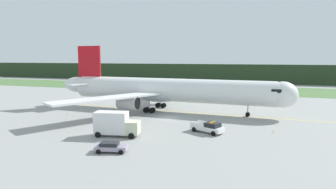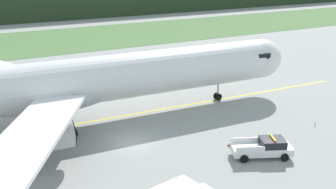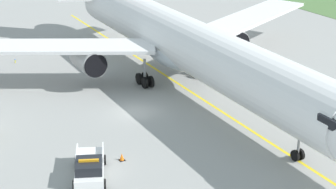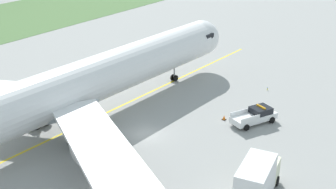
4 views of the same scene
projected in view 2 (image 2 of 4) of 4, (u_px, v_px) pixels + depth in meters
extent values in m
plane|color=gray|center=(133.00, 143.00, 40.86)|extent=(320.00, 320.00, 0.00)
cube|color=#4D703E|center=(29.00, 43.00, 88.58)|extent=(320.00, 30.19, 0.04)
cube|color=#253720|center=(7.00, 7.00, 113.44)|extent=(288.00, 5.63, 8.89)
cube|color=yellow|center=(87.00, 122.00, 45.94)|extent=(73.48, 2.98, 0.01)
cylinder|color=silver|center=(84.00, 81.00, 44.37)|extent=(46.11, 6.85, 5.18)
ellipsoid|color=silver|center=(260.00, 58.00, 54.33)|extent=(5.88, 5.38, 5.18)
ellipsoid|color=#AEBAC2|center=(65.00, 96.00, 43.87)|extent=(10.64, 5.81, 2.85)
cube|color=black|center=(253.00, 53.00, 53.53)|extent=(1.98, 4.98, 0.70)
cylinder|color=#A0A0A0|center=(22.00, 84.00, 49.98)|extent=(4.36, 2.79, 2.63)
cylinder|color=black|center=(40.00, 82.00, 50.89)|extent=(0.21, 2.42, 2.42)
cube|color=silver|center=(22.00, 146.00, 30.53)|extent=(15.32, 22.42, 0.35)
cylinder|color=#A0A0A0|center=(48.00, 137.00, 35.30)|extent=(4.36, 2.79, 2.63)
cylinder|color=black|center=(73.00, 132.00, 36.21)|extent=(0.21, 2.42, 2.42)
cylinder|color=gray|center=(218.00, 88.00, 52.67)|extent=(0.20, 0.20, 2.29)
cylinder|color=black|center=(217.00, 96.00, 53.26)|extent=(0.91, 0.25, 0.90)
cylinder|color=black|center=(219.00, 97.00, 52.82)|extent=(0.91, 0.25, 0.90)
cylinder|color=gray|center=(51.00, 103.00, 46.87)|extent=(0.28, 0.28, 2.29)
cylinder|color=black|center=(58.00, 112.00, 47.23)|extent=(1.21, 0.34, 1.20)
cylinder|color=black|center=(57.00, 110.00, 47.83)|extent=(1.21, 0.34, 1.20)
cylinder|color=black|center=(46.00, 114.00, 46.65)|extent=(1.21, 0.34, 1.20)
cylinder|color=black|center=(45.00, 112.00, 47.25)|extent=(1.21, 0.34, 1.20)
cylinder|color=gray|center=(63.00, 123.00, 41.14)|extent=(0.28, 0.28, 2.29)
cylinder|color=black|center=(70.00, 131.00, 42.10)|extent=(1.21, 0.34, 1.20)
cylinder|color=black|center=(72.00, 134.00, 41.50)|extent=(1.21, 0.34, 1.20)
cylinder|color=black|center=(57.00, 134.00, 41.52)|extent=(1.21, 0.34, 1.20)
cylinder|color=black|center=(58.00, 136.00, 40.92)|extent=(1.21, 0.34, 1.20)
cube|color=white|center=(261.00, 149.00, 37.80)|extent=(5.90, 4.14, 0.70)
cube|color=black|center=(273.00, 142.00, 37.64)|extent=(2.80, 2.64, 0.70)
cube|color=white|center=(245.00, 140.00, 38.45)|extent=(2.47, 1.17, 0.45)
cube|color=white|center=(251.00, 149.00, 36.60)|extent=(2.47, 1.17, 0.45)
cube|color=orange|center=(273.00, 138.00, 37.50)|extent=(0.77, 1.40, 0.16)
cylinder|color=black|center=(277.00, 147.00, 39.03)|extent=(0.79, 0.53, 0.76)
cylinder|color=black|center=(285.00, 157.00, 37.04)|extent=(0.79, 0.53, 0.76)
cylinder|color=black|center=(239.00, 148.00, 38.78)|extent=(0.79, 0.53, 0.76)
cylinder|color=black|center=(244.00, 159.00, 36.79)|extent=(0.79, 0.53, 0.76)
cube|color=black|center=(230.00, 146.00, 40.15)|extent=(0.46, 0.46, 0.03)
cone|color=orange|center=(230.00, 143.00, 40.06)|extent=(0.36, 0.36, 0.56)
cylinder|color=yellow|center=(315.00, 124.00, 44.94)|extent=(0.10, 0.10, 0.30)
sphere|color=blue|center=(315.00, 123.00, 44.88)|extent=(0.12, 0.12, 0.12)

